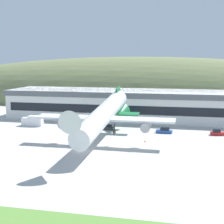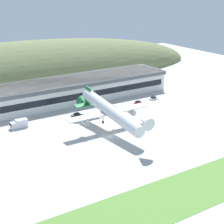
{
  "view_description": "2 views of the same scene",
  "coord_description": "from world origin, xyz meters",
  "px_view_note": "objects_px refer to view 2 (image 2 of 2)",
  "views": [
    {
      "loc": [
        26.87,
        -81.7,
        21.68
      ],
      "look_at": [
        5.54,
        8.6,
        8.18
      ],
      "focal_mm": 60.0,
      "sensor_mm": 36.0,
      "label": 1
    },
    {
      "loc": [
        -68.26,
        -107.82,
        54.95
      ],
      "look_at": [
        6.89,
        9.26,
        5.79
      ],
      "focal_mm": 60.0,
      "sensor_mm": 36.0,
      "label": 2
    }
  ],
  "objects_px": {
    "cargo_airplane": "(110,111)",
    "traffic_cone_1": "(121,119)",
    "terminal_building": "(72,88)",
    "traffic_cone_0": "(168,103)",
    "service_car_0": "(76,115)",
    "service_car_2": "(154,98)",
    "box_truck": "(19,124)",
    "service_car_3": "(138,103)",
    "service_car_1": "(112,109)"
  },
  "relations": [
    {
      "from": "service_car_0",
      "to": "traffic_cone_0",
      "type": "distance_m",
      "value": 45.14
    },
    {
      "from": "terminal_building",
      "to": "traffic_cone_0",
      "type": "height_order",
      "value": "terminal_building"
    },
    {
      "from": "cargo_airplane",
      "to": "traffic_cone_1",
      "type": "xyz_separation_m",
      "value": [
        9.45,
        6.2,
        -7.29
      ]
    },
    {
      "from": "service_car_1",
      "to": "box_truck",
      "type": "distance_m",
      "value": 42.2
    },
    {
      "from": "service_car_1",
      "to": "terminal_building",
      "type": "bearing_deg",
      "value": 109.81
    },
    {
      "from": "service_car_0",
      "to": "service_car_2",
      "type": "bearing_deg",
      "value": 1.28
    },
    {
      "from": "cargo_airplane",
      "to": "box_truck",
      "type": "bearing_deg",
      "value": 144.08
    },
    {
      "from": "traffic_cone_0",
      "to": "service_car_2",
      "type": "bearing_deg",
      "value": 100.03
    },
    {
      "from": "service_car_2",
      "to": "service_car_0",
      "type": "bearing_deg",
      "value": -178.72
    },
    {
      "from": "service_car_0",
      "to": "traffic_cone_0",
      "type": "height_order",
      "value": "service_car_0"
    },
    {
      "from": "cargo_airplane",
      "to": "service_car_3",
      "type": "relative_size",
      "value": 12.36
    },
    {
      "from": "box_truck",
      "to": "traffic_cone_1",
      "type": "relative_size",
      "value": 11.82
    },
    {
      "from": "cargo_airplane",
      "to": "service_car_2",
      "type": "height_order",
      "value": "cargo_airplane"
    },
    {
      "from": "service_car_2",
      "to": "box_truck",
      "type": "xyz_separation_m",
      "value": [
        -67.67,
        -0.23,
        0.97
      ]
    },
    {
      "from": "service_car_1",
      "to": "box_truck",
      "type": "bearing_deg",
      "value": 177.38
    },
    {
      "from": "terminal_building",
      "to": "service_car_3",
      "type": "xyz_separation_m",
      "value": [
        23.02,
        -22.66,
        -5.09
      ]
    },
    {
      "from": "cargo_airplane",
      "to": "service_car_1",
      "type": "distance_m",
      "value": 24.17
    },
    {
      "from": "terminal_building",
      "to": "traffic_cone_0",
      "type": "xyz_separation_m",
      "value": [
        35.38,
        -29.7,
        -5.5
      ]
    },
    {
      "from": "service_car_0",
      "to": "service_car_3",
      "type": "xyz_separation_m",
      "value": [
        32.08,
        -0.85,
        0.05
      ]
    },
    {
      "from": "cargo_airplane",
      "to": "service_car_1",
      "type": "bearing_deg",
      "value": 55.12
    },
    {
      "from": "terminal_building",
      "to": "service_car_2",
      "type": "relative_size",
      "value": 22.33
    },
    {
      "from": "service_car_3",
      "to": "traffic_cone_1",
      "type": "relative_size",
      "value": 6.77
    },
    {
      "from": "terminal_building",
      "to": "cargo_airplane",
      "type": "relative_size",
      "value": 2.06
    },
    {
      "from": "traffic_cone_0",
      "to": "traffic_cone_1",
      "type": "relative_size",
      "value": 1.0
    },
    {
      "from": "service_car_3",
      "to": "cargo_airplane",
      "type": "bearing_deg",
      "value": -145.31
    },
    {
      "from": "service_car_1",
      "to": "service_car_2",
      "type": "distance_m",
      "value": 25.62
    },
    {
      "from": "service_car_0",
      "to": "box_truck",
      "type": "relative_size",
      "value": 0.62
    },
    {
      "from": "terminal_building",
      "to": "service_car_3",
      "type": "distance_m",
      "value": 32.7
    },
    {
      "from": "service_car_0",
      "to": "box_truck",
      "type": "xyz_separation_m",
      "value": [
        -24.8,
        0.72,
        0.92
      ]
    },
    {
      "from": "service_car_2",
      "to": "traffic_cone_0",
      "type": "height_order",
      "value": "service_car_2"
    },
    {
      "from": "traffic_cone_1",
      "to": "traffic_cone_0",
      "type": "bearing_deg",
      "value": 11.22
    },
    {
      "from": "cargo_airplane",
      "to": "service_car_0",
      "type": "xyz_separation_m",
      "value": [
        -4.1,
        20.21,
        -6.93
      ]
    },
    {
      "from": "service_car_1",
      "to": "traffic_cone_0",
      "type": "distance_m",
      "value": 27.9
    },
    {
      "from": "cargo_airplane",
      "to": "box_truck",
      "type": "height_order",
      "value": "cargo_airplane"
    },
    {
      "from": "service_car_1",
      "to": "traffic_cone_0",
      "type": "xyz_separation_m",
      "value": [
        27.09,
        -6.68,
        -0.39
      ]
    },
    {
      "from": "terminal_building",
      "to": "traffic_cone_0",
      "type": "bearing_deg",
      "value": -40.01
    },
    {
      "from": "traffic_cone_0",
      "to": "traffic_cone_1",
      "type": "xyz_separation_m",
      "value": [
        -30.89,
        -6.13,
        0.0
      ]
    },
    {
      "from": "service_car_0",
      "to": "service_car_2",
      "type": "distance_m",
      "value": 42.88
    },
    {
      "from": "service_car_0",
      "to": "box_truck",
      "type": "height_order",
      "value": "box_truck"
    },
    {
      "from": "box_truck",
      "to": "traffic_cone_0",
      "type": "relative_size",
      "value": 11.82
    },
    {
      "from": "service_car_3",
      "to": "traffic_cone_0",
      "type": "bearing_deg",
      "value": -29.66
    },
    {
      "from": "service_car_0",
      "to": "traffic_cone_1",
      "type": "bearing_deg",
      "value": -45.98
    },
    {
      "from": "cargo_airplane",
      "to": "traffic_cone_0",
      "type": "height_order",
      "value": "cargo_airplane"
    },
    {
      "from": "service_car_3",
      "to": "box_truck",
      "type": "distance_m",
      "value": 56.91
    },
    {
      "from": "service_car_2",
      "to": "traffic_cone_1",
      "type": "relative_size",
      "value": 7.73
    },
    {
      "from": "terminal_building",
      "to": "service_car_3",
      "type": "height_order",
      "value": "terminal_building"
    },
    {
      "from": "service_car_2",
      "to": "traffic_cone_1",
      "type": "xyz_separation_m",
      "value": [
        -29.33,
        -14.97,
        -0.31
      ]
    },
    {
      "from": "cargo_airplane",
      "to": "service_car_0",
      "type": "relative_size",
      "value": 11.48
    },
    {
      "from": "traffic_cone_0",
      "to": "cargo_airplane",
      "type": "bearing_deg",
      "value": -163.01
    },
    {
      "from": "service_car_3",
      "to": "traffic_cone_1",
      "type": "bearing_deg",
      "value": -144.6
    }
  ]
}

